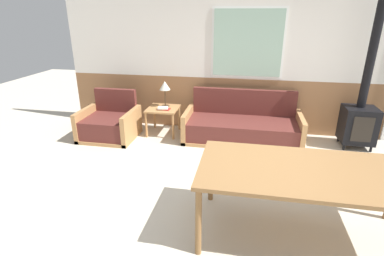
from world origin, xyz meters
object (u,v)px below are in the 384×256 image
(armchair, at_px, (110,124))
(dining_table, at_px, (308,175))
(table_lamp, at_px, (165,87))
(side_table, at_px, (163,112))
(wood_stove, at_px, (360,114))
(couch, at_px, (242,127))

(armchair, xyz_separation_m, dining_table, (3.07, -2.08, 0.45))
(armchair, xyz_separation_m, table_lamp, (0.94, 0.46, 0.64))
(side_table, relative_size, dining_table, 0.27)
(side_table, bearing_deg, wood_stove, 0.44)
(armchair, distance_m, wood_stove, 4.34)
(couch, height_order, table_lamp, table_lamp)
(couch, bearing_deg, dining_table, -74.06)
(couch, height_order, side_table, couch)
(couch, relative_size, dining_table, 0.97)
(side_table, xyz_separation_m, wood_stove, (3.39, 0.03, 0.16))
(armchair, bearing_deg, side_table, 11.65)
(couch, relative_size, armchair, 2.13)
(couch, relative_size, table_lamp, 4.20)
(couch, xyz_separation_m, side_table, (-1.47, 0.06, 0.18))
(side_table, bearing_deg, armchair, -158.30)
(side_table, xyz_separation_m, dining_table, (2.16, -2.45, 0.27))
(table_lamp, relative_size, wood_stove, 0.21)
(couch, bearing_deg, side_table, 177.63)
(table_lamp, xyz_separation_m, dining_table, (2.13, -2.55, -0.18))
(side_table, height_order, wood_stove, wood_stove)
(dining_table, bearing_deg, couch, 105.94)
(table_lamp, bearing_deg, armchair, -153.76)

